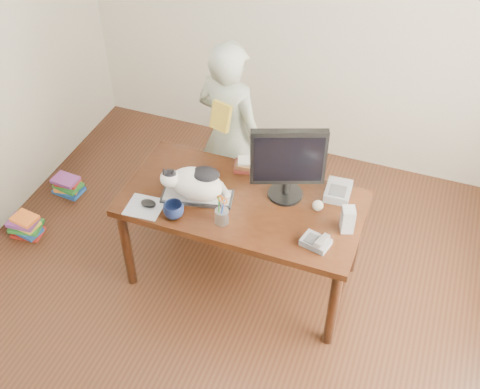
% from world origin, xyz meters
% --- Properties ---
extents(room, '(4.50, 4.50, 4.50)m').
position_xyz_m(room, '(0.00, 0.00, 1.35)').
color(room, black).
rests_on(room, ground).
extents(desk, '(1.60, 0.80, 0.75)m').
position_xyz_m(desk, '(0.00, 0.68, 0.60)').
color(desk, black).
rests_on(desk, ground).
extents(keyboard, '(0.50, 0.28, 0.03)m').
position_xyz_m(keyboard, '(-0.29, 0.52, 0.76)').
color(keyboard, black).
rests_on(keyboard, desk).
extents(cat, '(0.46, 0.30, 0.26)m').
position_xyz_m(cat, '(-0.31, 0.52, 0.88)').
color(cat, white).
rests_on(cat, keyboard).
extents(monitor, '(0.47, 0.30, 0.54)m').
position_xyz_m(monitor, '(0.25, 0.74, 1.06)').
color(monitor, black).
rests_on(monitor, desk).
extents(pen_cup, '(0.11, 0.11, 0.23)m').
position_xyz_m(pen_cup, '(-0.05, 0.37, 0.81)').
color(pen_cup, gray).
rests_on(pen_cup, desk).
extents(mousepad, '(0.25, 0.23, 0.01)m').
position_xyz_m(mousepad, '(-0.58, 0.32, 0.75)').
color(mousepad, '#B3B7C0').
rests_on(mousepad, desk).
extents(mouse, '(0.11, 0.08, 0.04)m').
position_xyz_m(mouse, '(-0.56, 0.34, 0.77)').
color(mouse, black).
rests_on(mouse, mousepad).
extents(coffee_mug, '(0.18, 0.18, 0.10)m').
position_xyz_m(coffee_mug, '(-0.36, 0.31, 0.80)').
color(coffee_mug, '#0D1535').
rests_on(coffee_mug, desk).
extents(phone, '(0.19, 0.16, 0.08)m').
position_xyz_m(phone, '(0.56, 0.39, 0.78)').
color(phone, slate).
rests_on(phone, desk).
extents(speaker, '(0.10, 0.11, 0.18)m').
position_xyz_m(speaker, '(0.70, 0.58, 0.84)').
color(speaker, '#ACACAE').
rests_on(speaker, desk).
extents(baseball, '(0.07, 0.07, 0.07)m').
position_xyz_m(baseball, '(0.49, 0.69, 0.79)').
color(baseball, beige).
rests_on(baseball, desk).
extents(book_stack, '(0.23, 0.19, 0.07)m').
position_xyz_m(book_stack, '(-0.08, 0.93, 0.78)').
color(book_stack, '#481613').
rests_on(book_stack, desk).
extents(calculator, '(0.17, 0.23, 0.07)m').
position_xyz_m(calculator, '(0.58, 0.88, 0.78)').
color(calculator, slate).
rests_on(calculator, desk).
extents(person, '(0.64, 0.51, 1.54)m').
position_xyz_m(person, '(-0.33, 1.23, 0.77)').
color(person, beige).
rests_on(person, ground).
extents(held_book, '(0.16, 0.12, 0.20)m').
position_xyz_m(held_book, '(-0.33, 1.06, 1.05)').
color(held_book, gold).
rests_on(held_book, person).
extents(book_pile_a, '(0.27, 0.22, 0.18)m').
position_xyz_m(book_pile_a, '(-1.75, 0.40, 0.09)').
color(book_pile_a, maroon).
rests_on(book_pile_a, ground).
extents(book_pile_b, '(0.26, 0.20, 0.15)m').
position_xyz_m(book_pile_b, '(-1.72, 0.95, 0.07)').
color(book_pile_b, '#194899').
rests_on(book_pile_b, ground).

